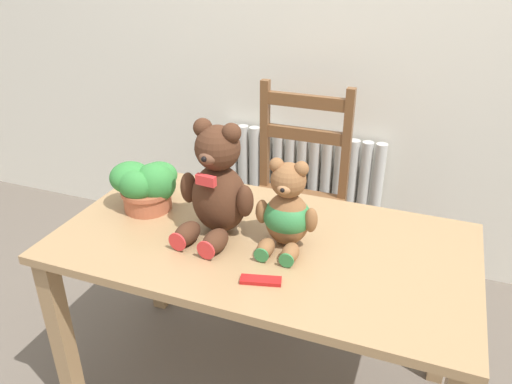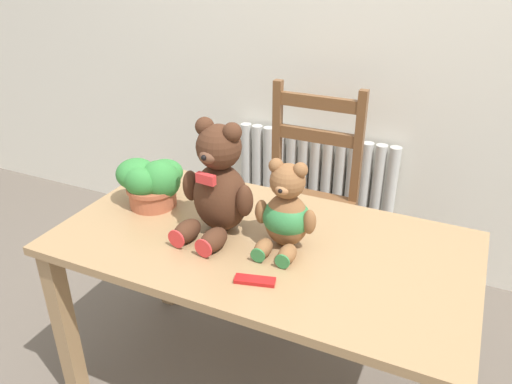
{
  "view_description": "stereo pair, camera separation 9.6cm",
  "coord_description": "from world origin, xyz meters",
  "px_view_note": "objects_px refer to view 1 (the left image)",
  "views": [
    {
      "loc": [
        0.48,
        -0.95,
        1.6
      ],
      "look_at": [
        -0.03,
        0.38,
        0.87
      ],
      "focal_mm": 35.0,
      "sensor_mm": 36.0,
      "label": 1
    },
    {
      "loc": [
        0.57,
        -0.91,
        1.6
      ],
      "look_at": [
        -0.03,
        0.38,
        0.87
      ],
      "focal_mm": 35.0,
      "sensor_mm": 36.0,
      "label": 2
    }
  ],
  "objects_px": {
    "wooden_chair_behind": "(295,197)",
    "potted_plant": "(146,184)",
    "teddy_bear_left": "(217,187)",
    "chocolate_bar": "(261,280)",
    "teddy_bear_right": "(287,212)"
  },
  "relations": [
    {
      "from": "teddy_bear_left",
      "to": "chocolate_bar",
      "type": "xyz_separation_m",
      "value": [
        0.23,
        -0.22,
        -0.16
      ]
    },
    {
      "from": "teddy_bear_left",
      "to": "teddy_bear_right",
      "type": "height_order",
      "value": "teddy_bear_left"
    },
    {
      "from": "teddy_bear_left",
      "to": "chocolate_bar",
      "type": "distance_m",
      "value": 0.36
    },
    {
      "from": "wooden_chair_behind",
      "to": "teddy_bear_right",
      "type": "xyz_separation_m",
      "value": [
        0.18,
        -0.73,
        0.34
      ]
    },
    {
      "from": "wooden_chair_behind",
      "to": "potted_plant",
      "type": "distance_m",
      "value": 0.84
    },
    {
      "from": "teddy_bear_left",
      "to": "potted_plant",
      "type": "distance_m",
      "value": 0.33
    },
    {
      "from": "wooden_chair_behind",
      "to": "teddy_bear_left",
      "type": "distance_m",
      "value": 0.84
    },
    {
      "from": "teddy_bear_left",
      "to": "chocolate_bar",
      "type": "height_order",
      "value": "teddy_bear_left"
    },
    {
      "from": "teddy_bear_right",
      "to": "potted_plant",
      "type": "xyz_separation_m",
      "value": [
        -0.55,
        0.05,
        -0.02
      ]
    },
    {
      "from": "teddy_bear_left",
      "to": "chocolate_bar",
      "type": "relative_size",
      "value": 3.26
    },
    {
      "from": "wooden_chair_behind",
      "to": "potted_plant",
      "type": "bearing_deg",
      "value": 61.6
    },
    {
      "from": "teddy_bear_right",
      "to": "chocolate_bar",
      "type": "relative_size",
      "value": 2.47
    },
    {
      "from": "potted_plant",
      "to": "wooden_chair_behind",
      "type": "bearing_deg",
      "value": 61.6
    },
    {
      "from": "teddy_bear_left",
      "to": "potted_plant",
      "type": "xyz_separation_m",
      "value": [
        -0.31,
        0.06,
        -0.07
      ]
    },
    {
      "from": "wooden_chair_behind",
      "to": "teddy_bear_left",
      "type": "height_order",
      "value": "teddy_bear_left"
    }
  ]
}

